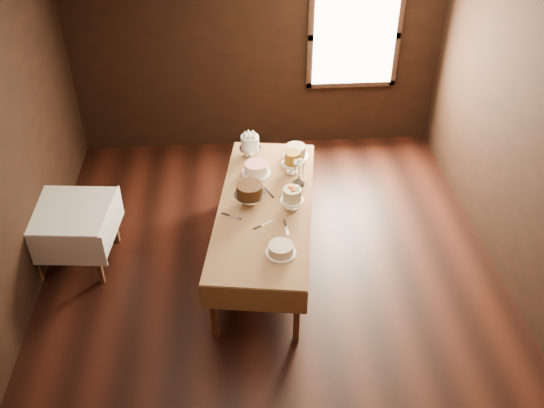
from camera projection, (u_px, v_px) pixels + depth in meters
The scene contains 22 objects.
floor at pixel (273, 285), 6.34m from camera, with size 5.00×6.00×0.01m, color black.
ceiling at pixel (274, 33), 4.65m from camera, with size 5.00×6.00×0.01m, color beige.
wall_back at pixel (257, 52), 7.88m from camera, with size 5.00×0.02×2.80m, color black.
wall_left at pixel (0, 190), 5.35m from camera, with size 0.02×6.00×2.80m, color black.
wall_right at pixel (533, 168), 5.64m from camera, with size 0.02×6.00×2.80m, color black.
window at pixel (355, 37), 7.79m from camera, with size 1.10×0.05×1.30m, color #FFEABF.
display_table at pixel (265, 209), 6.25m from camera, with size 1.33×2.61×0.77m.
side_table at pixel (69, 216), 6.27m from camera, with size 0.94×0.94×0.72m.
cake_meringue at pixel (250, 147), 6.92m from camera, with size 0.29×0.29×0.27m.
cake_speckled at pixel (295, 152), 6.93m from camera, with size 0.30×0.30×0.14m.
cake_lattice at pixel (256, 169), 6.65m from camera, with size 0.34×0.34×0.12m.
cake_caramel at pixel (292, 163), 6.63m from camera, with size 0.25×0.25×0.28m.
cake_chocolate at pixel (250, 194), 6.18m from camera, with size 0.37×0.37×0.24m.
cake_flowers at pixel (292, 200), 6.10m from camera, with size 0.27×0.27×0.26m.
cake_cream at pixel (281, 249), 5.57m from camera, with size 0.33×0.33×0.10m.
cake_server_a at pixel (267, 223), 5.96m from camera, with size 0.24×0.03×0.01m, color silver.
cake_server_b at pixel (287, 230), 5.87m from camera, with size 0.24×0.03×0.01m, color silver.
cake_server_c at pixel (266, 190), 6.43m from camera, with size 0.24×0.03×0.01m, color silver.
cake_server_d at pixel (289, 191), 6.40m from camera, with size 0.24×0.03×0.01m, color silver.
cake_server_e at pixel (236, 218), 6.03m from camera, with size 0.24×0.03×0.01m, color silver.
flower_vase at pixel (299, 182), 6.42m from camera, with size 0.14×0.14×0.14m, color #2D2823.
flower_bouquet at pixel (299, 167), 6.31m from camera, with size 0.14×0.14×0.20m, color white, non-canonical shape.
Camera 1 is at (-0.34, -4.52, 4.52)m, focal length 38.81 mm.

